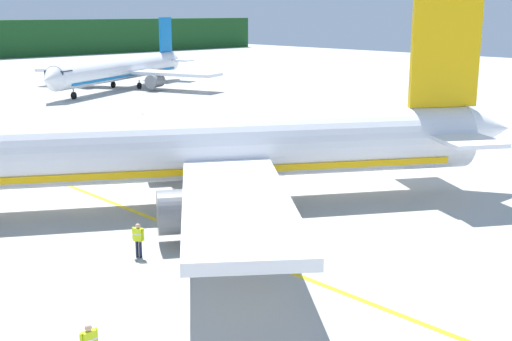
# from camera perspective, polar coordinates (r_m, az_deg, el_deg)

# --- Properties ---
(ground) EXTENTS (240.00, 320.00, 0.20)m
(ground) POSITION_cam_1_polar(r_m,az_deg,el_deg) (68.78, -11.04, 3.98)
(ground) COLOR #A8A8A3
(airliner_foreground) EXTENTS (37.25, 31.64, 11.90)m
(airliner_foreground) POSITION_cam_1_polar(r_m,az_deg,el_deg) (38.14, -6.23, 1.83)
(airliner_foreground) COLOR white
(airliner_foreground) RESTS_ON ground
(airliner_mid_apron) EXTENTS (33.00, 27.88, 10.14)m
(airliner_mid_apron) POSITION_cam_1_polar(r_m,az_deg,el_deg) (98.88, -11.47, 8.59)
(airliner_mid_apron) COLOR white
(airliner_mid_apron) RESTS_ON ground
(crew_loader_left) EXTENTS (0.39, 0.58, 1.65)m
(crew_loader_left) POSITION_cam_1_polar(r_m,az_deg,el_deg) (31.02, -10.15, -5.73)
(crew_loader_left) COLOR #191E33
(crew_loader_left) RESTS_ON ground
(apron_guide_line) EXTENTS (0.30, 60.00, 0.01)m
(apron_guide_line) POSITION_cam_1_polar(r_m,az_deg,el_deg) (33.79, -5.07, -5.67)
(apron_guide_line) COLOR yellow
(apron_guide_line) RESTS_ON ground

